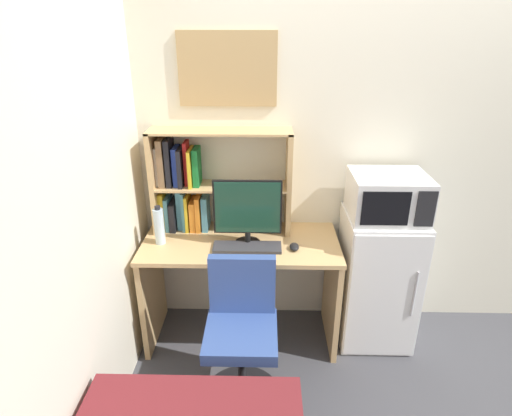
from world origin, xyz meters
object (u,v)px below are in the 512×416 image
at_px(wall_corkboard, 227,69).
at_px(keyboard, 247,247).
at_px(computer_mouse, 294,247).
at_px(hutch_bookshelf, 198,183).
at_px(desk_chair, 242,341).
at_px(monitor, 248,210).
at_px(microwave, 388,196).
at_px(water_bottle, 159,226).
at_px(mini_fridge, 377,278).

bearing_deg(wall_corkboard, keyboard, -71.30).
bearing_deg(wall_corkboard, computer_mouse, -41.95).
relative_size(hutch_bookshelf, desk_chair, 1.04).
xyz_separation_m(monitor, desk_chair, (-0.02, -0.48, -0.60)).
bearing_deg(hutch_bookshelf, wall_corkboard, 23.70).
xyz_separation_m(hutch_bookshelf, microwave, (1.22, -0.15, -0.02)).
height_order(computer_mouse, microwave, microwave).
distance_m(microwave, desk_chair, 1.26).
xyz_separation_m(keyboard, water_bottle, (-0.56, 0.06, 0.11)).
bearing_deg(keyboard, wall_corkboard, 108.70).
relative_size(hutch_bookshelf, mini_fridge, 0.98).
bearing_deg(computer_mouse, microwave, 13.80).
bearing_deg(water_bottle, desk_chair, -41.61).
bearing_deg(computer_mouse, keyboard, 179.88).
height_order(computer_mouse, wall_corkboard, wall_corkboard).
xyz_separation_m(hutch_bookshelf, wall_corkboard, (0.21, 0.09, 0.71)).
relative_size(water_bottle, desk_chair, 0.29).
height_order(hutch_bookshelf, desk_chair, hutch_bookshelf).
distance_m(water_bottle, desk_chair, 0.88).
distance_m(computer_mouse, wall_corkboard, 1.17).
xyz_separation_m(hutch_bookshelf, desk_chair, (0.32, -0.71, -0.70)).
relative_size(water_bottle, microwave, 0.55).
bearing_deg(hutch_bookshelf, desk_chair, -65.63).
xyz_separation_m(water_bottle, desk_chair, (0.55, -0.48, -0.49)).
bearing_deg(monitor, water_bottle, -179.98).
bearing_deg(keyboard, computer_mouse, -0.12).
bearing_deg(water_bottle, microwave, 3.15).
bearing_deg(monitor, keyboard, -90.80).
height_order(keyboard, mini_fridge, mini_fridge).
relative_size(computer_mouse, water_bottle, 0.36).
distance_m(monitor, desk_chair, 0.77).
bearing_deg(desk_chair, computer_mouse, 53.28).
height_order(mini_fridge, desk_chair, mini_fridge).
xyz_separation_m(monitor, water_bottle, (-0.56, -0.00, -0.11)).
xyz_separation_m(computer_mouse, water_bottle, (-0.86, 0.06, 0.10)).
height_order(hutch_bookshelf, monitor, hutch_bookshelf).
bearing_deg(water_bottle, wall_corkboard, 36.25).
relative_size(monitor, keyboard, 1.01).
bearing_deg(desk_chair, microwave, 32.12).
bearing_deg(computer_mouse, mini_fridge, 13.52).
distance_m(mini_fridge, microwave, 0.61).
distance_m(computer_mouse, microwave, 0.67).
relative_size(microwave, desk_chair, 0.53).
relative_size(keyboard, microwave, 0.92).
bearing_deg(desk_chair, hutch_bookshelf, 114.37).
height_order(monitor, wall_corkboard, wall_corkboard).
distance_m(keyboard, computer_mouse, 0.30).
bearing_deg(water_bottle, mini_fridge, 3.03).
bearing_deg(water_bottle, hutch_bookshelf, 45.27).
height_order(hutch_bookshelf, microwave, hutch_bookshelf).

